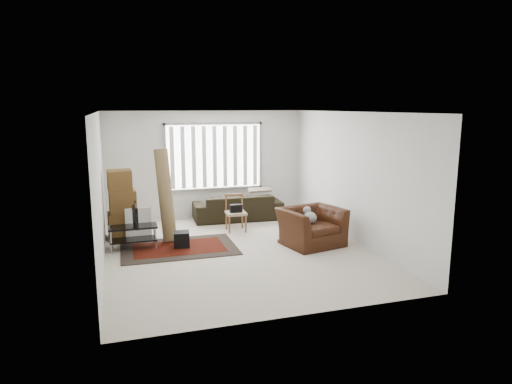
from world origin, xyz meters
TOP-DOWN VIEW (x-y plane):
  - room at (0.03, 0.51)m, footprint 6.00×6.02m
  - persian_rug at (-1.09, 0.47)m, footprint 2.28×1.53m
  - tv_stand at (-1.95, 0.73)m, footprint 0.94×0.42m
  - tv at (-1.95, 0.73)m, footprint 0.10×0.76m
  - subwoofer at (-1.02, 0.53)m, footprint 0.34×0.34m
  - moving_boxes at (-2.13, 1.66)m, footprint 0.63×0.58m
  - white_flatpack at (-1.81, 1.36)m, footprint 0.54×0.20m
  - rolled_rug at (-1.25, 1.15)m, footprint 0.47×0.66m
  - sofa at (0.67, 2.45)m, footprint 2.24×1.06m
  - side_chair at (0.35, 1.43)m, footprint 0.47×0.47m
  - armchair at (1.56, -0.06)m, footprint 1.37×1.25m

SIDE VIEW (x-z plane):
  - persian_rug at x=-1.09m, z-range 0.00..0.02m
  - subwoofer at x=-1.02m, z-range 0.02..0.33m
  - tv_stand at x=-1.95m, z-range 0.10..0.57m
  - white_flatpack at x=-1.81m, z-range 0.00..0.69m
  - sofa at x=0.67m, z-range 0.00..0.84m
  - armchair at x=1.56m, z-range 0.00..0.87m
  - side_chair at x=0.35m, z-range 0.04..0.88m
  - moving_boxes at x=-2.13m, z-range -0.05..1.42m
  - tv at x=-1.95m, z-range 0.47..0.91m
  - rolled_rug at x=-1.25m, z-range 0.00..1.95m
  - room at x=0.03m, z-range 0.40..3.11m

